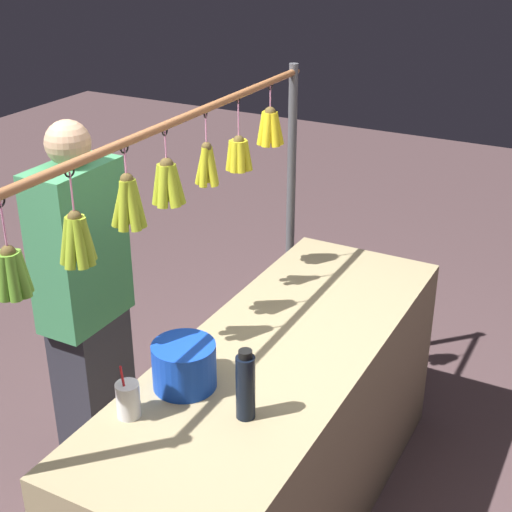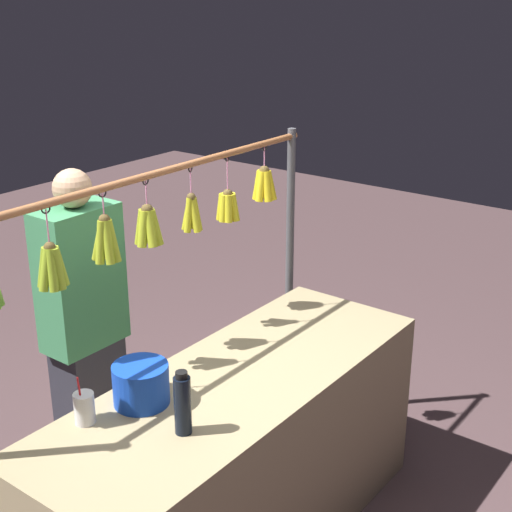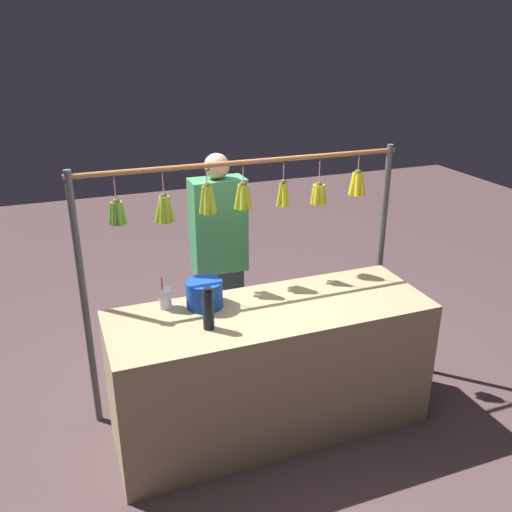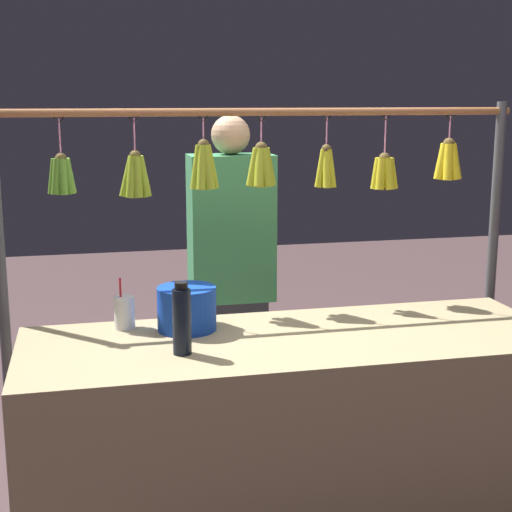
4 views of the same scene
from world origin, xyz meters
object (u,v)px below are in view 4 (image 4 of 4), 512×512
blue_bucket (187,308)px  drink_cup (124,312)px  vendor_person (232,292)px  water_bottle (182,320)px

blue_bucket → drink_cup: size_ratio=1.13×
blue_bucket → vendor_person: bearing=-113.7°
water_bottle → blue_bucket: water_bottle is taller
water_bottle → blue_bucket: (-0.05, -0.27, -0.04)m
blue_bucket → vendor_person: 0.78m
blue_bucket → water_bottle: bearing=79.0°
water_bottle → vendor_person: (-0.36, -0.97, -0.17)m
water_bottle → vendor_person: bearing=-110.4°
water_bottle → vendor_person: vendor_person is taller
drink_cup → vendor_person: vendor_person is taller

